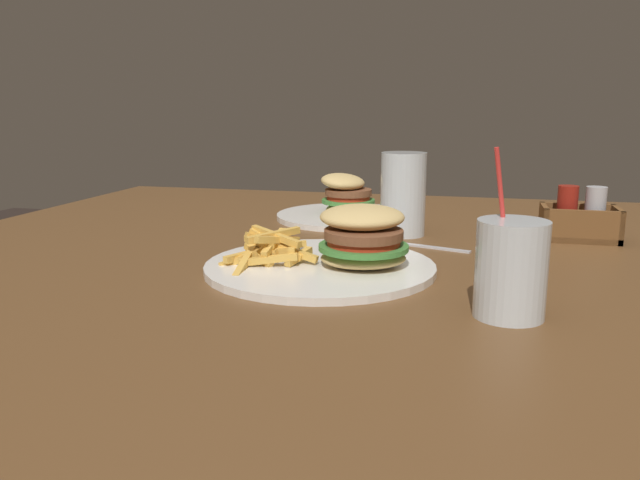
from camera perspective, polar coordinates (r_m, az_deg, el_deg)
dining_table at (r=0.92m, az=6.75°, el=-8.35°), size 1.57×1.36×0.71m
meal_plate_near at (r=0.83m, az=1.40°, el=-1.17°), size 0.31×0.31×0.09m
beer_glass at (r=1.07m, az=7.60°, el=3.94°), size 0.08×0.08×0.14m
juice_glass at (r=0.68m, az=17.04°, el=-2.89°), size 0.07×0.07×0.18m
spoon at (r=1.02m, az=5.33°, el=0.30°), size 0.19×0.09×0.02m
meal_plate_far at (r=1.22m, az=2.52°, el=3.07°), size 0.28×0.28×0.09m
condiment_caddy at (r=1.11m, az=22.65°, el=1.60°), size 0.12×0.08×0.09m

